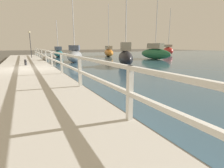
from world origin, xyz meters
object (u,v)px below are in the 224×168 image
object	(u,v)px
sailboat_black	(125,57)
sailboat_teal	(58,53)
sailboat_orange	(109,52)
mooring_bollard	(25,62)
dock_lamp	(30,39)
sailboat_red	(168,51)
sailboat_green	(155,53)
sailboat_gray	(75,55)

from	to	relation	value
sailboat_black	sailboat_teal	distance (m)	15.03
sailboat_orange	sailboat_teal	distance (m)	7.73
mooring_bollard	sailboat_teal	world-z (taller)	sailboat_teal
dock_lamp	sailboat_teal	size ratio (longest dim) A/B	0.58
sailboat_orange	sailboat_red	xyz separation A→B (m)	(11.25, -1.42, 0.11)
sailboat_green	sailboat_black	world-z (taller)	sailboat_green
sailboat_green	sailboat_orange	xyz separation A→B (m)	(-2.78, 7.81, -0.12)
sailboat_black	sailboat_gray	size ratio (longest dim) A/B	0.80
dock_lamp	sailboat_green	xyz separation A→B (m)	(14.12, -5.75, -1.58)
sailboat_green	sailboat_red	distance (m)	10.61
sailboat_red	sailboat_teal	xyz separation A→B (m)	(-18.67, 3.57, -0.18)
mooring_bollard	sailboat_orange	bearing A→B (deg)	42.09
sailboat_black	sailboat_red	world-z (taller)	sailboat_red
mooring_bollard	sailboat_red	xyz separation A→B (m)	(23.42, 9.57, 0.31)
mooring_bollard	sailboat_gray	bearing A→B (deg)	38.75
sailboat_green	sailboat_gray	size ratio (longest dim) A/B	1.10
mooring_bollard	sailboat_orange	world-z (taller)	sailboat_orange
sailboat_green	sailboat_gray	bearing A→B (deg)	174.66
sailboat_green	sailboat_black	bearing A→B (deg)	-148.59
sailboat_teal	sailboat_gray	xyz separation A→B (m)	(-0.00, -9.34, 0.06)
sailboat_teal	sailboat_black	bearing A→B (deg)	-75.27
sailboat_teal	sailboat_gray	world-z (taller)	sailboat_gray
sailboat_orange	sailboat_teal	xyz separation A→B (m)	(-7.43, 2.15, -0.07)
mooring_bollard	dock_lamp	world-z (taller)	dock_lamp
dock_lamp	sailboat_red	bearing A→B (deg)	1.64
sailboat_black	sailboat_teal	bearing A→B (deg)	125.68
dock_lamp	sailboat_red	size ratio (longest dim) A/B	0.38
sailboat_red	sailboat_black	bearing A→B (deg)	-120.13
sailboat_green	sailboat_black	xyz separation A→B (m)	(-7.29, -4.78, -0.07)
sailboat_red	sailboat_teal	size ratio (longest dim) A/B	1.50
sailboat_orange	sailboat_red	size ratio (longest dim) A/B	0.98
sailboat_black	sailboat_red	size ratio (longest dim) A/B	0.69
dock_lamp	sailboat_green	distance (m)	15.33
sailboat_orange	sailboat_gray	distance (m)	10.34
sailboat_green	sailboat_red	size ratio (longest dim) A/B	0.95
dock_lamp	sailboat_green	size ratio (longest dim) A/B	0.41
sailboat_red	sailboat_gray	xyz separation A→B (m)	(-18.68, -5.77, -0.12)
sailboat_orange	sailboat_gray	size ratio (longest dim) A/B	1.14
sailboat_orange	sailboat_teal	size ratio (longest dim) A/B	1.48
sailboat_teal	mooring_bollard	bearing A→B (deg)	-106.31
mooring_bollard	sailboat_black	distance (m)	7.83
mooring_bollard	sailboat_red	bearing A→B (deg)	22.24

